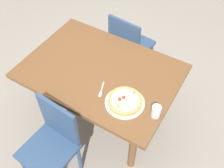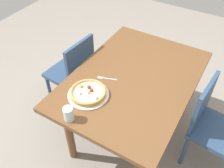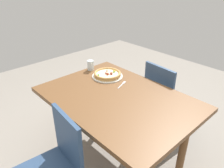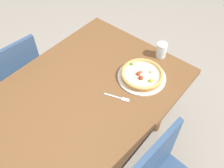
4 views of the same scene
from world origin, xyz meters
name	(u,v)px [view 2 (image 2 of 4)]	position (x,y,z in m)	size (l,w,h in m)	color
ground_plane	(129,130)	(0.00, 0.00, 0.00)	(6.00, 6.00, 0.00)	gray
dining_table	(133,86)	(0.00, 0.00, 0.64)	(1.37, 0.96, 0.74)	brown
chair_near	(211,125)	(0.07, -0.69, 0.47)	(0.44, 0.44, 0.87)	navy
chair_far	(73,71)	(0.04, 0.69, 0.47)	(0.43, 0.43, 0.87)	navy
plate	(88,95)	(-0.36, 0.21, 0.74)	(0.32, 0.32, 0.01)	silver
pizza	(88,92)	(-0.36, 0.21, 0.77)	(0.28, 0.28, 0.05)	tan
fork	(105,78)	(-0.13, 0.20, 0.74)	(0.07, 0.16, 0.00)	silver
drinking_glass	(69,114)	(-0.62, 0.19, 0.79)	(0.07, 0.07, 0.11)	silver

